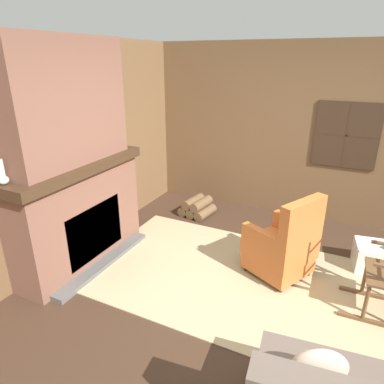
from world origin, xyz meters
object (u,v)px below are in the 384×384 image
laundry_basket (374,257)px  firewood_stack (197,207)px  oil_lamp_vase (3,176)px  storage_case (76,154)px  armchair (283,247)px

laundry_basket → firewood_stack: bearing=170.0°
firewood_stack → oil_lamp_vase: (-0.75, -2.58, 1.21)m
storage_case → oil_lamp_vase: bearing=-90.0°
oil_lamp_vase → storage_case: size_ratio=0.99×
firewood_stack → storage_case: (-0.75, -1.66, 1.19)m
armchair → laundry_basket: bearing=-120.8°
laundry_basket → storage_case: (-3.25, -1.22, 1.16)m
armchair → laundry_basket: armchair is taller
armchair → firewood_stack: size_ratio=1.93×
firewood_stack → oil_lamp_vase: size_ratio=2.19×
firewood_stack → oil_lamp_vase: 2.95m
firewood_stack → storage_case: 2.18m
firewood_stack → laundry_basket: 2.54m
laundry_basket → storage_case: storage_case is taller
laundry_basket → oil_lamp_vase: size_ratio=2.05×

